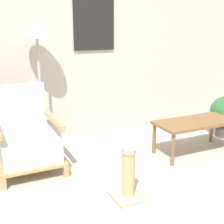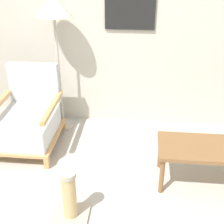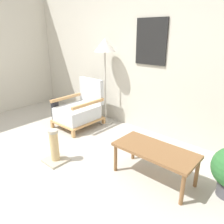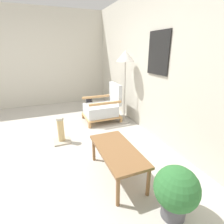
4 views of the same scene
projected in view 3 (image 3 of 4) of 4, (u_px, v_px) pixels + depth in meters
The scene contains 7 objects.
ground_plane at pixel (26, 182), 2.62m from camera, with size 14.00×14.00×0.00m, color #B7B2A8.
wall_back at pixel (138, 53), 3.74m from camera, with size 8.00×0.09×2.70m.
armchair at pixel (80, 110), 4.11m from camera, with size 0.66×0.80×0.87m.
floor_lamp at pixel (105, 51), 3.87m from camera, with size 0.38×0.38×1.60m.
coffee_table at pixel (155, 153), 2.58m from camera, with size 0.98×0.46×0.41m.
vase at pixel (55, 110), 4.33m from camera, with size 0.16×0.16×0.46m, color black.
scratching_post at pixel (55, 149), 2.99m from camera, with size 0.30×0.30×0.48m.
Camera 3 is at (2.22, -0.94, 1.70)m, focal length 35.00 mm.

